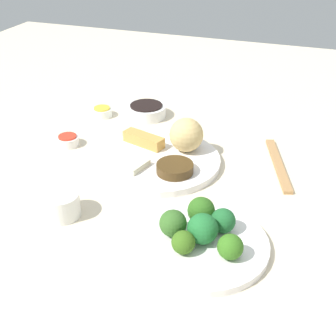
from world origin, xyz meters
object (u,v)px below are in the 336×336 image
sauce_ramekin_sweet_and_sour (68,141)px  chopsticks_pair (278,164)px  soy_sauce_bowl (146,111)px  teacup (62,205)px  broccoli_plate (202,244)px  sauce_ramekin_hot_mustard (102,112)px  main_plate (159,161)px

sauce_ramekin_sweet_and_sour → chopsticks_pair: (-0.51, -0.07, -0.01)m
soy_sauce_bowl → teacup: size_ratio=1.59×
broccoli_plate → teacup: 0.28m
sauce_ramekin_hot_mustard → teacup: 0.46m
broccoli_plate → sauce_ramekin_hot_mustard: (0.42, -0.44, 0.00)m
broccoli_plate → soy_sauce_bowl: bearing=-58.3°
broccoli_plate → soy_sauce_bowl: (0.30, -0.48, 0.01)m
sauce_ramekin_sweet_and_sour → sauce_ramekin_hot_mustard: bearing=-90.4°
main_plate → chopsticks_pair: bearing=-162.7°
main_plate → teacup: size_ratio=4.13×
main_plate → soy_sauce_bowl: (0.12, -0.23, 0.01)m
soy_sauce_bowl → sauce_ramekin_sweet_and_sour: 0.25m
sauce_ramekin_sweet_and_sour → teacup: teacup is taller
soy_sauce_bowl → teacup: (-0.02, 0.48, 0.01)m
teacup → chopsticks_pair: size_ratio=0.30×
broccoli_plate → teacup: size_ratio=3.42×
sauce_ramekin_hot_mustard → main_plate: bearing=141.2°
soy_sauce_bowl → sauce_ramekin_sweet_and_sour: soy_sauce_bowl is taller
main_plate → chopsticks_pair: 0.28m
sauce_ramekin_sweet_and_sour → main_plate: bearing=177.6°
broccoli_plate → sauce_ramekin_hot_mustard: 0.61m
broccoli_plate → sauce_ramekin_sweet_and_sour: (0.42, -0.26, 0.00)m
broccoli_plate → chopsticks_pair: size_ratio=1.01×
sauce_ramekin_sweet_and_sour → teacup: bearing=118.5°
teacup → broccoli_plate: bearing=179.9°
soy_sauce_bowl → sauce_ramekin_hot_mustard: (0.12, 0.04, -0.00)m
soy_sauce_bowl → main_plate: bearing=118.0°
sauce_ramekin_sweet_and_sour → sauce_ramekin_hot_mustard: (-0.00, -0.19, 0.00)m
main_plate → sauce_ramekin_sweet_and_sour: size_ratio=5.20×
sauce_ramekin_sweet_and_sour → chopsticks_pair: sauce_ramekin_sweet_and_sour is taller
soy_sauce_bowl → sauce_ramekin_hot_mustard: bearing=18.4°
main_plate → soy_sauce_bowl: size_ratio=2.59×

